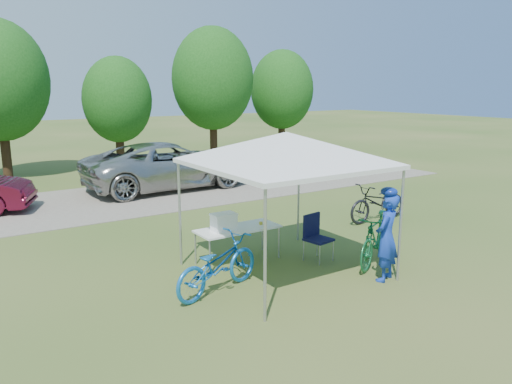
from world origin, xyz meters
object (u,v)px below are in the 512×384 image
bike_green (376,239)px  bike_dark (378,202)px  folding_table (238,230)px  bike_blue (217,265)px  cooler (224,222)px  cyclist (386,237)px  folding_chair (315,233)px  minivan (168,165)px

bike_green → bike_dark: 3.44m
folding_table → bike_blue: 1.62m
cooler → cyclist: bearing=-48.9°
bike_blue → bike_green: bike_green is taller
cooler → bike_blue: cooler is taller
bike_green → bike_dark: (2.54, 2.31, -0.02)m
folding_chair → bike_dark: size_ratio=0.49×
folding_table → cooler: 0.39m
folding_table → minivan: 7.95m
cyclist → minivan: cyclist is taller
minivan → cooler: bearing=163.4°
bike_green → folding_chair: bearing=-163.4°
folding_chair → cooler: 1.93m
cooler → bike_dark: 5.14m
folding_table → bike_blue: bearing=-134.2°
bike_dark → bike_green: bearing=-48.2°
minivan → bike_dark: bearing=-158.6°
bike_blue → cooler: bearing=-51.6°
folding_chair → bike_blue: bearing=178.8°
folding_chair → bike_blue: (-2.52, -0.37, -0.06)m
cooler → cyclist: (2.08, -2.39, -0.07)m
bike_blue → minivan: bearing=-35.5°
folding_table → bike_green: (2.22, -1.70, -0.14)m
folding_chair → minivan: minivan is taller
cyclist → bike_green: bearing=-147.5°
cooler → minivan: 8.03m
bike_green → bike_dark: bike_green is taller
cooler → minivan: bearing=74.2°
folding_chair → bike_green: bearing=-57.4°
folding_table → minivan: minivan is taller
minivan → folding_chair: bearing=176.1°
bike_blue → bike_dark: size_ratio=0.97×
cyclist → bike_blue: size_ratio=0.86×
folding_table → folding_chair: size_ratio=1.81×
folding_chair → bike_blue: bike_blue is taller
bike_blue → bike_dark: bike_dark is taller
folding_chair → minivan: 8.54m
folding_table → bike_green: 2.80m
bike_blue → folding_chair: bearing=-98.7°
bike_green → minivan: (-0.36, 9.43, 0.30)m
bike_blue → cyclist: bearing=-130.1°
folding_chair → bike_blue: 2.55m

